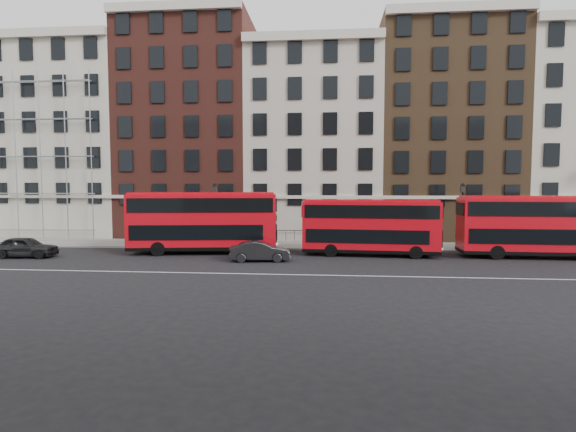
# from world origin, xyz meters

# --- Properties ---
(ground) EXTENTS (120.00, 120.00, 0.00)m
(ground) POSITION_xyz_m (0.00, 0.00, 0.00)
(ground) COLOR black
(ground) RESTS_ON ground
(pavement) EXTENTS (80.00, 5.00, 0.15)m
(pavement) POSITION_xyz_m (0.00, 10.50, 0.07)
(pavement) COLOR gray
(pavement) RESTS_ON ground
(kerb) EXTENTS (80.00, 0.30, 0.16)m
(kerb) POSITION_xyz_m (0.00, 8.00, 0.08)
(kerb) COLOR gray
(kerb) RESTS_ON ground
(road_centre_line) EXTENTS (70.00, 0.12, 0.01)m
(road_centre_line) POSITION_xyz_m (0.00, -2.00, 0.01)
(road_centre_line) COLOR white
(road_centre_line) RESTS_ON ground
(building_terrace) EXTENTS (64.00, 11.95, 22.00)m
(building_terrace) POSITION_xyz_m (-0.31, 17.88, 10.24)
(building_terrace) COLOR #B9B4A0
(building_terrace) RESTS_ON ground
(bus_b) EXTENTS (11.56, 4.20, 4.75)m
(bus_b) POSITION_xyz_m (-8.21, 5.69, 2.55)
(bus_b) COLOR red
(bus_b) RESTS_ON ground
(bus_c) EXTENTS (10.20, 3.11, 4.22)m
(bus_c) POSITION_xyz_m (4.59, 5.70, 2.27)
(bus_c) COLOR red
(bus_c) RESTS_ON ground
(bus_d) EXTENTS (10.86, 2.92, 4.53)m
(bus_d) POSITION_xyz_m (16.53, 5.70, 2.43)
(bus_d) COLOR red
(bus_d) RESTS_ON ground
(car_rear) EXTENTS (4.66, 2.19, 1.54)m
(car_rear) POSITION_xyz_m (-20.67, 2.58, 0.77)
(car_rear) COLOR black
(car_rear) RESTS_ON ground
(car_front) EXTENTS (4.35, 1.98, 1.38)m
(car_front) POSITION_xyz_m (-3.24, 2.52, 0.69)
(car_front) COLOR #252427
(car_front) RESTS_ON ground
(lamp_post_left) EXTENTS (0.44, 0.44, 5.33)m
(lamp_post_left) POSITION_xyz_m (-7.93, 8.46, 3.08)
(lamp_post_left) COLOR black
(lamp_post_left) RESTS_ON pavement
(lamp_post_right) EXTENTS (0.44, 0.44, 5.33)m
(lamp_post_right) POSITION_xyz_m (12.10, 8.43, 3.08)
(lamp_post_right) COLOR black
(lamp_post_right) RESTS_ON pavement
(iron_railings) EXTENTS (6.60, 0.06, 1.00)m
(iron_railings) POSITION_xyz_m (0.00, 12.70, 0.65)
(iron_railings) COLOR black
(iron_railings) RESTS_ON pavement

